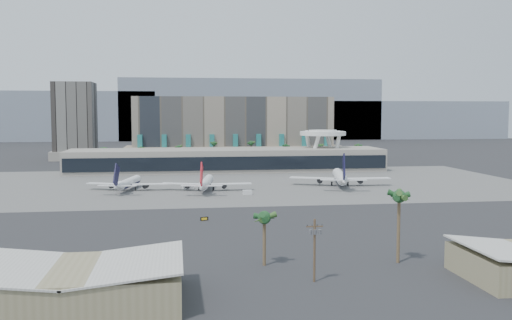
{
  "coord_description": "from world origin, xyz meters",
  "views": [
    {
      "loc": [
        -27.57,
        -198.83,
        31.98
      ],
      "look_at": [
        5.99,
        40.0,
        11.71
      ],
      "focal_mm": 40.0,
      "sensor_mm": 36.0,
      "label": 1
    }
  ],
  "objects": [
    {
      "name": "office_tower",
      "position": [
        -95.0,
        200.0,
        22.94
      ],
      "size": [
        30.0,
        30.0,
        52.0
      ],
      "color": "black",
      "rests_on": "ground"
    },
    {
      "name": "airliner_left",
      "position": [
        -47.25,
        37.53,
        3.2
      ],
      "size": [
        34.97,
        36.35,
        12.68
      ],
      "rotation": [
        0.0,
        0.0,
        -0.2
      ],
      "color": "white",
      "rests_on": "ground"
    },
    {
      "name": "service_vehicle_b",
      "position": [
        -0.37,
        19.07,
        0.9
      ],
      "size": [
        3.63,
        2.25,
        1.79
      ],
      "primitive_type": "cube",
      "rotation": [
        0.0,
        0.0,
        0.08
      ],
      "color": "silver",
      "rests_on": "ground"
    },
    {
      "name": "airliner_centre",
      "position": [
        -15.7,
        32.31,
        3.36
      ],
      "size": [
        37.03,
        38.39,
        13.31
      ],
      "rotation": [
        0.0,
        0.0,
        -0.15
      ],
      "color": "white",
      "rests_on": "ground"
    },
    {
      "name": "ground",
      "position": [
        0.0,
        0.0,
        0.0
      ],
      "size": [
        900.0,
        900.0,
        0.0
      ],
      "primitive_type": "plane",
      "color": "#232326",
      "rests_on": "ground"
    },
    {
      "name": "airliner_right",
      "position": [
        42.83,
        39.64,
        3.95
      ],
      "size": [
        43.16,
        44.88,
        15.67
      ],
      "rotation": [
        0.0,
        0.0,
        -0.21
      ],
      "color": "white",
      "rests_on": "ground"
    },
    {
      "name": "palm_row",
      "position": [
        7.0,
        145.0,
        10.5
      ],
      "size": [
        157.8,
        2.8,
        13.1
      ],
      "color": "brown",
      "rests_on": "ground"
    },
    {
      "name": "apron_pad",
      "position": [
        0.0,
        55.0,
        0.03
      ],
      "size": [
        260.0,
        130.0,
        0.06
      ],
      "primitive_type": "cube",
      "color": "#5B5B59",
      "rests_on": "ground"
    },
    {
      "name": "hangar_left",
      "position": [
        -45.0,
        -102.0,
        3.2
      ],
      "size": [
        36.65,
        22.6,
        7.55
      ],
      "color": "#8E835E",
      "rests_on": "ground"
    },
    {
      "name": "saucer_structure",
      "position": [
        55.0,
        116.0,
        18.45
      ],
      "size": [
        26.0,
        26.0,
        21.89
      ],
      "color": "white",
      "rests_on": "ground"
    },
    {
      "name": "near_palm_b",
      "position": [
        18.96,
        -85.09,
        12.74
      ],
      "size": [
        6.0,
        6.0,
        15.67
      ],
      "color": "brown",
      "rests_on": "ground"
    },
    {
      "name": "mountain_ridge",
      "position": [
        27.88,
        470.0,
        29.89
      ],
      "size": [
        680.0,
        60.0,
        70.0
      ],
      "color": "gray",
      "rests_on": "ground"
    },
    {
      "name": "service_vehicle_a",
      "position": [
        -22.8,
        38.5,
        1.12
      ],
      "size": [
        5.11,
        3.85,
        2.25
      ],
      "primitive_type": "cube",
      "rotation": [
        0.0,
        0.0,
        0.4
      ],
      "color": "white",
      "rests_on": "ground"
    },
    {
      "name": "taxiway_sign",
      "position": [
        -19.58,
        -31.96,
        0.54
      ],
      "size": [
        2.4,
        1.05,
        1.1
      ],
      "rotation": [
        0.0,
        0.0,
        0.31
      ],
      "color": "black",
      "rests_on": "ground"
    },
    {
      "name": "terminal",
      "position": [
        0.0,
        109.84,
        6.52
      ],
      "size": [
        170.0,
        32.5,
        14.5
      ],
      "color": "gray",
      "rests_on": "ground"
    },
    {
      "name": "near_palm_a",
      "position": [
        -9.58,
        -83.27,
        8.72
      ],
      "size": [
        6.0,
        6.0,
        11.54
      ],
      "color": "brown",
      "rests_on": "ground"
    },
    {
      "name": "hotel",
      "position": [
        10.0,
        174.41,
        16.81
      ],
      "size": [
        140.0,
        30.0,
        42.0
      ],
      "color": "tan",
      "rests_on": "ground"
    },
    {
      "name": "utility_pole",
      "position": [
        -2.0,
        -96.09,
        7.14
      ],
      "size": [
        3.2,
        0.85,
        12.0
      ],
      "color": "#4C3826",
      "rests_on": "ground"
    }
  ]
}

